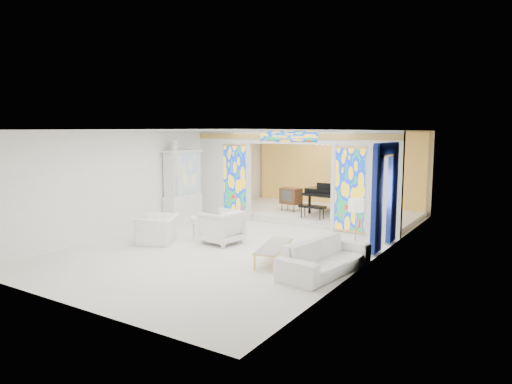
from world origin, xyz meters
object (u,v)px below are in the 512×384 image
Objects in this scene: armchair_left at (158,229)px; tv_console at (291,196)px; grand_piano at (337,192)px; china_cabinet at (183,187)px; sofa at (325,257)px; coffee_table at (274,246)px; armchair_right at (221,227)px.

tv_console reaches higher than armchair_left.
grand_piano reaches higher than tv_console.
armchair_left is 5.56m from tv_console.
china_cabinet is at bearing 178.94° from armchair_left.
sofa is (4.88, -0.07, -0.01)m from armchair_left.
sofa is 1.35× the size of coffee_table.
sofa is 1.37m from coffee_table.
coffee_table is (4.81, -2.37, -0.82)m from china_cabinet.
coffee_table is at bearing 90.07° from sofa.
armchair_right reaches higher than armchair_left.
armchair_left is at bearing -62.57° from china_cabinet.
sofa is at bearing 60.66° from armchair_left.
tv_console is at bearing 113.95° from coffee_table.
china_cabinet reaches higher than armchair_left.
china_cabinet is 5.31m from grand_piano.
grand_piano reaches higher than armchair_left.
coffee_table is at bearing -55.24° from tv_console.
armchair_left is at bearing -54.56° from armchair_right.
china_cabinet is 1.01× the size of grand_piano.
armchair_right is at bearing -75.16° from tv_console.
coffee_table is (-1.36, 0.19, -0.00)m from sofa.
sofa is 2.95× the size of tv_console.
china_cabinet is 3.36× the size of tv_console.
armchair_right is 4.60m from tv_console.
china_cabinet is 1.54× the size of coffee_table.
china_cabinet is 3.86m from tv_console.
armchair_right is 0.55× the size of coffee_table.
tv_console reaches higher than coffee_table.
china_cabinet is 2.91m from armchair_left.
sofa is 0.88× the size of grand_piano.
grand_piano is (2.66, 6.02, 0.54)m from armchair_left.
sofa is at bearing -8.08° from coffee_table.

